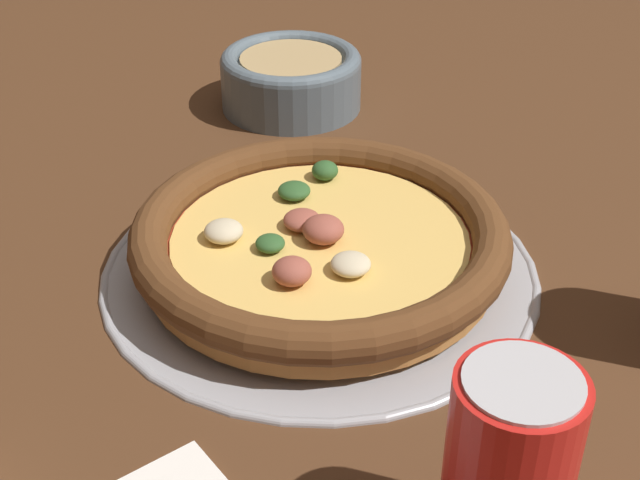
% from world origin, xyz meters
% --- Properties ---
extents(ground_plane, '(3.00, 3.00, 0.00)m').
position_xyz_m(ground_plane, '(0.00, 0.00, 0.00)').
color(ground_plane, '#4C2D19').
extents(pizza_tray, '(0.34, 0.34, 0.01)m').
position_xyz_m(pizza_tray, '(0.00, 0.00, 0.00)').
color(pizza_tray, '#9E9EA3').
rests_on(pizza_tray, ground_plane).
extents(pizza, '(0.29, 0.29, 0.04)m').
position_xyz_m(pizza, '(0.00, 0.00, 0.03)').
color(pizza, '#A86B33').
rests_on(pizza, pizza_tray).
extents(bowl_near, '(0.15, 0.15, 0.06)m').
position_xyz_m(bowl_near, '(0.29, -0.10, 0.03)').
color(bowl_near, slate).
rests_on(bowl_near, ground_plane).
extents(beverage_can, '(0.07, 0.07, 0.12)m').
position_xyz_m(beverage_can, '(-0.28, 0.03, 0.06)').
color(beverage_can, red).
rests_on(beverage_can, ground_plane).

